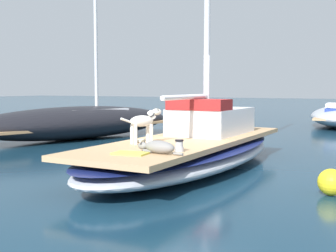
{
  "coord_description": "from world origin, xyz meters",
  "views": [
    {
      "loc": [
        3.92,
        -8.68,
        1.78
      ],
      "look_at": [
        0.0,
        -1.0,
        1.01
      ],
      "focal_mm": 47.45,
      "sensor_mm": 36.0,
      "label": 1
    }
  ],
  "objects_px": {
    "dog_grey": "(158,147)",
    "dog_white": "(144,122)",
    "moored_boat_port_side": "(78,122)",
    "deck_towel": "(130,153)",
    "mooring_buoy": "(331,182)",
    "coiled_rope": "(142,141)",
    "sailboat_main": "(189,153)",
    "deck_winch": "(179,146)"
  },
  "relations": [
    {
      "from": "dog_white",
      "to": "sailboat_main",
      "type": "bearing_deg",
      "value": 69.27
    },
    {
      "from": "dog_grey",
      "to": "deck_towel",
      "type": "relative_size",
      "value": 1.69
    },
    {
      "from": "coiled_rope",
      "to": "deck_towel",
      "type": "height_order",
      "value": "coiled_rope"
    },
    {
      "from": "dog_white",
      "to": "moored_boat_port_side",
      "type": "xyz_separation_m",
      "value": [
        -5.25,
        4.53,
        -0.51
      ]
    },
    {
      "from": "sailboat_main",
      "to": "mooring_buoy",
      "type": "xyz_separation_m",
      "value": [
        3.06,
        -1.11,
        -0.12
      ]
    },
    {
      "from": "dog_grey",
      "to": "deck_winch",
      "type": "distance_m",
      "value": 0.42
    },
    {
      "from": "deck_winch",
      "to": "dog_grey",
      "type": "bearing_deg",
      "value": -123.97
    },
    {
      "from": "sailboat_main",
      "to": "dog_grey",
      "type": "distance_m",
      "value": 2.27
    },
    {
      "from": "sailboat_main",
      "to": "deck_winch",
      "type": "relative_size",
      "value": 34.87
    },
    {
      "from": "moored_boat_port_side",
      "to": "dog_grey",
      "type": "bearing_deg",
      "value": -42.24
    },
    {
      "from": "dog_grey",
      "to": "coiled_rope",
      "type": "relative_size",
      "value": 2.93
    },
    {
      "from": "mooring_buoy",
      "to": "deck_towel",
      "type": "bearing_deg",
      "value": -155.33
    },
    {
      "from": "moored_boat_port_side",
      "to": "dog_white",
      "type": "bearing_deg",
      "value": -40.83
    },
    {
      "from": "deck_towel",
      "to": "mooring_buoy",
      "type": "height_order",
      "value": "deck_towel"
    },
    {
      "from": "dog_grey",
      "to": "dog_white",
      "type": "height_order",
      "value": "dog_white"
    },
    {
      "from": "deck_towel",
      "to": "dog_white",
      "type": "bearing_deg",
      "value": 111.07
    },
    {
      "from": "dog_white",
      "to": "deck_winch",
      "type": "distance_m",
      "value": 1.32
    },
    {
      "from": "dog_grey",
      "to": "deck_winch",
      "type": "height_order",
      "value": "dog_grey"
    },
    {
      "from": "dog_white",
      "to": "coiled_rope",
      "type": "bearing_deg",
      "value": 126.68
    },
    {
      "from": "moored_boat_port_side",
      "to": "coiled_rope",
      "type": "bearing_deg",
      "value": -40.36
    },
    {
      "from": "sailboat_main",
      "to": "coiled_rope",
      "type": "distance_m",
      "value": 1.19
    },
    {
      "from": "deck_winch",
      "to": "moored_boat_port_side",
      "type": "bearing_deg",
      "value": 140.64
    },
    {
      "from": "coiled_rope",
      "to": "mooring_buoy",
      "type": "height_order",
      "value": "coiled_rope"
    },
    {
      "from": "dog_grey",
      "to": "dog_white",
      "type": "bearing_deg",
      "value": 130.45
    },
    {
      "from": "dog_white",
      "to": "deck_winch",
      "type": "height_order",
      "value": "dog_white"
    },
    {
      "from": "mooring_buoy",
      "to": "coiled_rope",
      "type": "bearing_deg",
      "value": 177.82
    },
    {
      "from": "sailboat_main",
      "to": "moored_boat_port_side",
      "type": "distance_m",
      "value": 6.61
    },
    {
      "from": "sailboat_main",
      "to": "dog_grey",
      "type": "height_order",
      "value": "dog_grey"
    },
    {
      "from": "dog_grey",
      "to": "deck_towel",
      "type": "distance_m",
      "value": 0.47
    },
    {
      "from": "dog_white",
      "to": "moored_boat_port_side",
      "type": "relative_size",
      "value": 0.11
    },
    {
      "from": "coiled_rope",
      "to": "moored_boat_port_side",
      "type": "height_order",
      "value": "moored_boat_port_side"
    },
    {
      "from": "moored_boat_port_side",
      "to": "deck_winch",
      "type": "bearing_deg",
      "value": -39.36
    },
    {
      "from": "dog_grey",
      "to": "moored_boat_port_side",
      "type": "height_order",
      "value": "moored_boat_port_side"
    },
    {
      "from": "dog_white",
      "to": "deck_winch",
      "type": "xyz_separation_m",
      "value": [
        1.1,
        -0.67,
        -0.32
      ]
    },
    {
      "from": "sailboat_main",
      "to": "deck_winch",
      "type": "distance_m",
      "value": 2.0
    },
    {
      "from": "dog_grey",
      "to": "dog_white",
      "type": "xyz_separation_m",
      "value": [
        -0.86,
        1.01,
        0.32
      ]
    },
    {
      "from": "deck_towel",
      "to": "moored_boat_port_side",
      "type": "xyz_separation_m",
      "value": [
        -5.75,
        5.84,
        -0.1
      ]
    },
    {
      "from": "coiled_rope",
      "to": "dog_grey",
      "type": "bearing_deg",
      "value": -50.16
    },
    {
      "from": "deck_towel",
      "to": "mooring_buoy",
      "type": "distance_m",
      "value": 3.33
    },
    {
      "from": "coiled_rope",
      "to": "mooring_buoy",
      "type": "bearing_deg",
      "value": -2.18
    },
    {
      "from": "sailboat_main",
      "to": "deck_towel",
      "type": "height_order",
      "value": "deck_towel"
    },
    {
      "from": "dog_white",
      "to": "coiled_rope",
      "type": "height_order",
      "value": "dog_white"
    }
  ]
}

